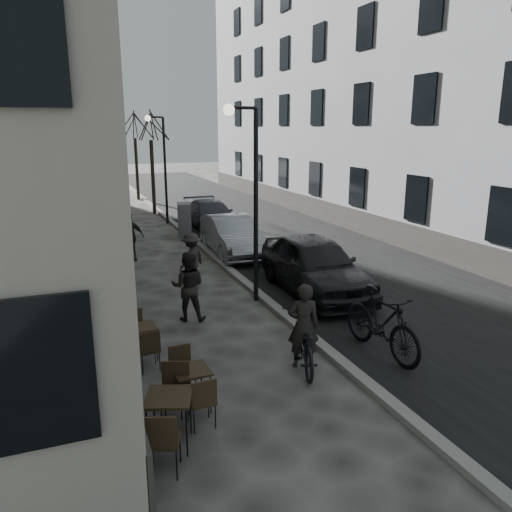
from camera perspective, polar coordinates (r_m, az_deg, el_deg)
ground at (r=8.75m, az=14.94°, el=-17.27°), size 120.00×120.00×0.00m
road at (r=23.92m, az=-0.02°, el=3.55°), size 7.30×60.00×0.00m
kerb at (r=22.87m, az=-8.59°, el=3.03°), size 0.25×60.00×0.12m
building_left at (r=22.73m, az=-26.40°, el=21.85°), size 4.00×35.00×16.00m
building_right at (r=26.70m, az=11.82°, el=21.65°), size 4.00×35.00×16.00m
streetlamp_near at (r=12.78m, az=-0.74°, el=8.30°), size 0.90×0.28×5.09m
streetlamp_far at (r=24.36m, az=-10.80°, el=10.99°), size 0.90×0.28×5.09m
tree_near at (r=27.29m, az=-11.99°, el=14.44°), size 2.40×2.40×5.70m
tree_far at (r=33.22m, az=-13.75°, el=14.30°), size 2.40×2.40×5.70m
bistro_set_a at (r=7.69m, az=-9.86°, el=-17.50°), size 0.95×1.66×0.95m
bistro_set_b at (r=8.51m, az=-7.39°, el=-14.41°), size 0.61×1.45×0.85m
bistro_set_c at (r=10.36m, az=-12.93°, el=-9.27°), size 0.62×1.43×0.83m
sign_board at (r=7.98m, az=-14.61°, el=-16.66°), size 0.42×0.69×1.16m
utility_cabinet at (r=21.54m, az=-8.19°, el=4.12°), size 0.68×1.03×1.44m
bicycle at (r=9.84m, az=5.39°, el=-9.70°), size 1.23×2.08×1.03m
cyclist_rider at (r=9.71m, az=5.43°, el=-7.93°), size 0.71×0.57×1.69m
pedestrian_near at (r=12.07m, az=-7.76°, el=-3.44°), size 1.00×0.90×1.70m
pedestrian_mid at (r=14.89m, az=-7.37°, el=-0.30°), size 1.14×1.06×1.54m
pedestrian_far at (r=17.90m, az=-14.28°, el=2.14°), size 1.00×0.43×1.70m
car_near at (r=14.03m, az=6.74°, el=-1.01°), size 2.15×4.85×1.62m
car_mid at (r=18.26m, az=-2.78°, el=2.35°), size 1.66×4.34×1.41m
car_far at (r=23.03m, az=-5.15°, el=4.69°), size 1.85×4.46×1.29m
moped at (r=10.53m, az=14.16°, el=-7.40°), size 0.83×2.34×1.38m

